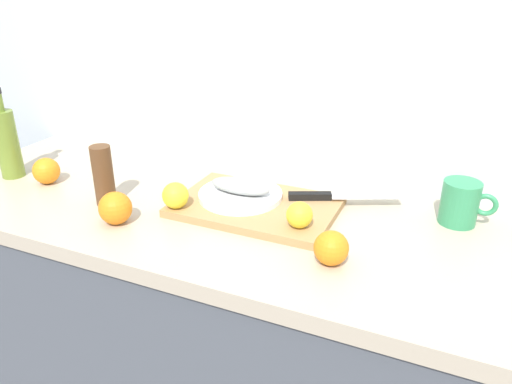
# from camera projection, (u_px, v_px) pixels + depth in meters

# --- Properties ---
(back_wall) EXTENTS (3.20, 0.05, 2.50)m
(back_wall) POSITION_uv_depth(u_px,v_px,m) (324.00, 55.00, 1.32)
(back_wall) COLOR silver
(back_wall) RESTS_ON ground_plane
(kitchen_counter) EXTENTS (2.00, 0.60, 0.90)m
(kitchen_counter) POSITION_uv_depth(u_px,v_px,m) (274.00, 365.00, 1.38)
(kitchen_counter) COLOR #4C5159
(kitchen_counter) RESTS_ON ground_plane
(cutting_board) EXTENTS (0.40, 0.27, 0.02)m
(cutting_board) POSITION_uv_depth(u_px,v_px,m) (256.00, 206.00, 1.25)
(cutting_board) COLOR tan
(cutting_board) RESTS_ON kitchen_counter
(white_plate) EXTENTS (0.22, 0.22, 0.01)m
(white_plate) POSITION_uv_depth(u_px,v_px,m) (240.00, 195.00, 1.27)
(white_plate) COLOR white
(white_plate) RESTS_ON cutting_board
(fish_fillet) EXTENTS (0.16, 0.07, 0.04)m
(fish_fillet) POSITION_uv_depth(u_px,v_px,m) (240.00, 186.00, 1.26)
(fish_fillet) COLOR #999E99
(fish_fillet) RESTS_ON white_plate
(chef_knife) EXTENTS (0.28, 0.15, 0.02)m
(chef_knife) POSITION_uv_depth(u_px,v_px,m) (331.00, 196.00, 1.26)
(chef_knife) COLOR silver
(chef_knife) RESTS_ON cutting_board
(lemon_0) EXTENTS (0.06, 0.06, 0.06)m
(lemon_0) POSITION_uv_depth(u_px,v_px,m) (299.00, 215.00, 1.12)
(lemon_0) COLOR yellow
(lemon_0) RESTS_ON cutting_board
(lemon_1) EXTENTS (0.07, 0.07, 0.07)m
(lemon_1) POSITION_uv_depth(u_px,v_px,m) (175.00, 195.00, 1.21)
(lemon_1) COLOR yellow
(lemon_1) RESTS_ON cutting_board
(olive_oil_bottle) EXTENTS (0.06, 0.06, 0.26)m
(olive_oil_bottle) POSITION_uv_depth(u_px,v_px,m) (7.00, 142.00, 1.42)
(olive_oil_bottle) COLOR olive
(olive_oil_bottle) RESTS_ON kitchen_counter
(coffee_mug_0) EXTENTS (0.13, 0.09, 0.11)m
(coffee_mug_0) POSITION_uv_depth(u_px,v_px,m) (461.00, 203.00, 1.17)
(coffee_mug_0) COLOR #338C59
(coffee_mug_0) RESTS_ON kitchen_counter
(orange_1) EXTENTS (0.08, 0.08, 0.08)m
(orange_1) POSITION_uv_depth(u_px,v_px,m) (46.00, 171.00, 1.40)
(orange_1) COLOR orange
(orange_1) RESTS_ON kitchen_counter
(orange_2) EXTENTS (0.07, 0.07, 0.07)m
(orange_2) POSITION_uv_depth(u_px,v_px,m) (331.00, 248.00, 1.01)
(orange_2) COLOR orange
(orange_2) RESTS_ON kitchen_counter
(orange_3) EXTENTS (0.08, 0.08, 0.08)m
(orange_3) POSITION_uv_depth(u_px,v_px,m) (115.00, 208.00, 1.17)
(orange_3) COLOR orange
(orange_3) RESTS_ON kitchen_counter
(pepper_mill) EXTENTS (0.05, 0.05, 0.16)m
(pepper_mill) POSITION_uv_depth(u_px,v_px,m) (103.00, 176.00, 1.26)
(pepper_mill) COLOR brown
(pepper_mill) RESTS_ON kitchen_counter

